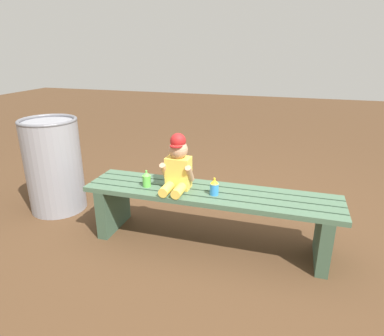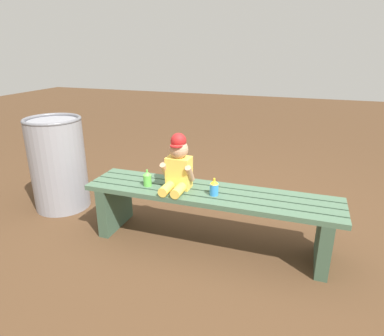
{
  "view_description": "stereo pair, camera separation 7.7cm",
  "coord_description": "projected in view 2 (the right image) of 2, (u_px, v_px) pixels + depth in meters",
  "views": [
    {
      "loc": [
        0.51,
        -2.12,
        1.39
      ],
      "look_at": [
        -0.12,
        -0.05,
        0.6
      ],
      "focal_mm": 31.41,
      "sensor_mm": 36.0,
      "label": 1
    },
    {
      "loc": [
        0.59,
        -2.09,
        1.39
      ],
      "look_at": [
        -0.12,
        -0.05,
        0.6
      ],
      "focal_mm": 31.41,
      "sensor_mm": 36.0,
      "label": 2
    }
  ],
  "objects": [
    {
      "name": "sippy_cup_left",
      "position": [
        147.0,
        178.0,
        2.45
      ],
      "size": [
        0.06,
        0.06,
        0.12
      ],
      "color": "#66CC4C",
      "rests_on": "park_bench"
    },
    {
      "name": "child_figure",
      "position": [
        178.0,
        165.0,
        2.36
      ],
      "size": [
        0.23,
        0.27,
        0.4
      ],
      "color": "#F2C64C",
      "rests_on": "park_bench"
    },
    {
      "name": "trash_bin",
      "position": [
        58.0,
        163.0,
        2.96
      ],
      "size": [
        0.48,
        0.48,
        0.82
      ],
      "color": "gray",
      "rests_on": "ground_plane"
    },
    {
      "name": "sippy_cup_right",
      "position": [
        214.0,
        187.0,
        2.3
      ],
      "size": [
        0.06,
        0.06,
        0.12
      ],
      "color": "#338CE5",
      "rests_on": "park_bench"
    },
    {
      "name": "park_bench",
      "position": [
        209.0,
        207.0,
        2.41
      ],
      "size": [
        1.81,
        0.4,
        0.42
      ],
      "color": "#47664C",
      "rests_on": "ground_plane"
    },
    {
      "name": "ground_plane",
      "position": [
        209.0,
        243.0,
        2.52
      ],
      "size": [
        16.0,
        16.0,
        0.0
      ],
      "primitive_type": "plane",
      "color": "#4C331E"
    }
  ]
}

